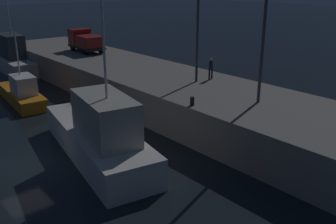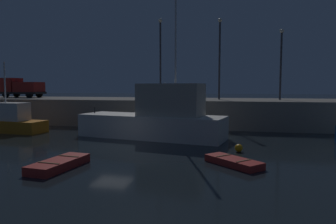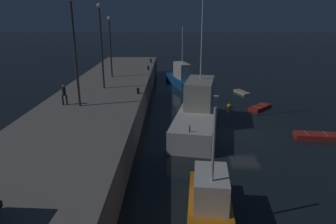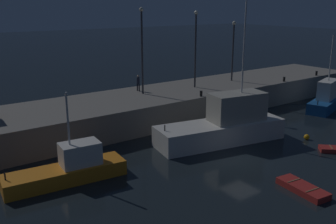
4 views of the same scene
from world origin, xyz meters
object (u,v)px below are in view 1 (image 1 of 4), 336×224
dockworker (211,67)px  lamp_post_east (264,27)px  fishing_trawler_red (22,93)px  bollard_central (192,101)px  utility_truck (85,41)px  fishing_boat_blue (100,135)px  fishing_boat_orange (13,58)px  lamp_post_west (198,16)px

dockworker → lamp_post_east: bearing=-18.0°
fishing_trawler_red → dockworker: size_ratio=4.80×
lamp_post_east → bollard_central: size_ratio=14.77×
utility_truck → dockworker: (18.02, 1.52, -0.23)m
fishing_boat_blue → utility_truck: bearing=153.0°
fishing_boat_orange → fishing_boat_blue: bearing=-9.1°
bollard_central → lamp_post_west: bearing=133.0°
lamp_post_east → utility_truck: (-24.34, 0.53, -3.70)m
fishing_boat_orange → lamp_post_west: size_ratio=1.32×
lamp_post_west → bollard_central: (4.24, -4.55, -4.85)m
fishing_boat_blue → dockworker: fishing_boat_blue is taller
dockworker → lamp_post_west: bearing=-101.4°
dockworker → fishing_boat_orange: bearing=-164.3°
lamp_post_east → utility_truck: bearing=178.8°
fishing_boat_blue → dockworker: bearing=99.2°
fishing_trawler_red → utility_truck: bearing=119.7°
lamp_post_east → dockworker: bearing=162.0°
fishing_boat_blue → utility_truck: fishing_boat_blue is taller
fishing_trawler_red → bollard_central: 17.42m
lamp_post_east → bollard_central: bearing=-121.3°
fishing_trawler_red → utility_truck: (-5.51, 9.64, 3.09)m
lamp_post_east → utility_truck: lamp_post_east is taller
fishing_trawler_red → bollard_central: size_ratio=14.78×
fishing_boat_blue → lamp_post_west: (-2.16, 10.31, 6.32)m
fishing_trawler_red → lamp_post_east: (18.83, 9.11, 6.78)m
fishing_boat_blue → lamp_post_east: bearing=65.3°
fishing_trawler_red → lamp_post_west: size_ratio=0.96×
fishing_boat_blue → lamp_post_west: 12.29m
bollard_central → utility_truck: bearing=168.7°
fishing_boat_orange → bollard_central: 29.84m
fishing_boat_orange → lamp_post_east: (32.13, 5.21, 6.10)m
lamp_post_west → bollard_central: size_ratio=15.45×
lamp_post_east → fishing_boat_orange: bearing=-170.8°
lamp_post_east → fishing_trawler_red: bearing=-154.2°
dockworker → bollard_central: (3.96, -5.91, -0.72)m
fishing_boat_orange → bollard_central: bearing=2.6°
fishing_boat_orange → dockworker: (25.81, 7.26, 2.17)m
fishing_boat_orange → utility_truck: bearing=36.4°
fishing_trawler_red → utility_truck: size_ratio=1.57×
fishing_trawler_red → lamp_post_west: lamp_post_west is taller
fishing_boat_blue → utility_truck: size_ratio=2.27×
lamp_post_east → utility_truck: 24.62m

